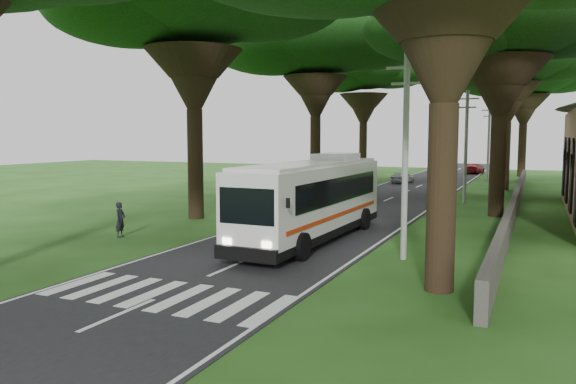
# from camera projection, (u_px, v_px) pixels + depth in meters

# --- Properties ---
(ground) EXTENTS (140.00, 140.00, 0.00)m
(ground) POSITION_uv_depth(u_px,v_px,m) (200.00, 281.00, 18.74)
(ground) COLOR #1E4212
(ground) RESTS_ON ground
(road) EXTENTS (8.00, 120.00, 0.04)m
(road) POSITION_uv_depth(u_px,v_px,m) (385.00, 201.00, 41.48)
(road) COLOR black
(road) RESTS_ON ground
(crosswalk) EXTENTS (8.00, 3.00, 0.01)m
(crosswalk) POSITION_uv_depth(u_px,v_px,m) (164.00, 296.00, 16.92)
(crosswalk) COLOR silver
(crosswalk) RESTS_ON ground
(property_wall) EXTENTS (0.35, 50.00, 1.20)m
(property_wall) POSITION_uv_depth(u_px,v_px,m) (516.00, 200.00, 36.87)
(property_wall) COLOR #383533
(property_wall) RESTS_ON ground
(pole_near) EXTENTS (1.60, 0.24, 8.00)m
(pole_near) POSITION_uv_depth(u_px,v_px,m) (405.00, 152.00, 21.56)
(pole_near) COLOR gray
(pole_near) RESTS_ON ground
(pole_mid) EXTENTS (1.60, 0.24, 8.00)m
(pole_mid) POSITION_uv_depth(u_px,v_px,m) (466.00, 145.00, 39.74)
(pole_mid) COLOR gray
(pole_mid) RESTS_ON ground
(pole_far) EXTENTS (1.60, 0.24, 8.00)m
(pole_far) POSITION_uv_depth(u_px,v_px,m) (489.00, 142.00, 57.93)
(pole_far) COLOR gray
(pole_far) RESTS_ON ground
(tree_l_midb) EXTENTS (15.57, 15.57, 16.67)m
(tree_l_midb) POSITION_uv_depth(u_px,v_px,m) (316.00, 36.00, 47.72)
(tree_l_midb) COLOR black
(tree_l_midb) RESTS_ON ground
(tree_l_far) EXTENTS (12.74, 12.74, 15.50)m
(tree_l_far) POSITION_uv_depth(u_px,v_px,m) (364.00, 68.00, 64.56)
(tree_l_far) COLOR black
(tree_l_far) RESTS_ON ground
(tree_r_mida) EXTENTS (14.06, 14.06, 15.12)m
(tree_r_mida) POSITION_uv_depth(u_px,v_px,m) (503.00, 11.00, 32.49)
(tree_r_mida) COLOR black
(tree_r_mida) RESTS_ON ground
(tree_r_midb) EXTENTS (14.20, 14.20, 15.36)m
(tree_r_midb) POSITION_uv_depth(u_px,v_px,m) (509.00, 51.00, 49.04)
(tree_r_midb) COLOR black
(tree_r_midb) RESTS_ON ground
(tree_r_far) EXTENTS (14.82, 14.82, 15.75)m
(tree_r_far) POSITION_uv_depth(u_px,v_px,m) (525.00, 69.00, 64.98)
(tree_r_far) COLOR black
(tree_r_far) RESTS_ON ground
(coach_bus) EXTENTS (3.10, 12.34, 3.62)m
(coach_bus) POSITION_uv_depth(u_px,v_px,m) (313.00, 198.00, 25.72)
(coach_bus) COLOR silver
(coach_bus) RESTS_ON ground
(distant_car_a) EXTENTS (2.00, 3.74, 1.21)m
(distant_car_a) POSITION_uv_depth(u_px,v_px,m) (402.00, 177.00, 56.81)
(distant_car_a) COLOR #B8B9BD
(distant_car_a) RESTS_ON road
(distant_car_b) EXTENTS (1.87, 4.32, 1.38)m
(distant_car_b) POSITION_uv_depth(u_px,v_px,m) (442.00, 168.00, 71.23)
(distant_car_b) COLOR #222350
(distant_car_b) RESTS_ON road
(distant_car_c) EXTENTS (2.18, 4.59, 1.29)m
(distant_car_c) POSITION_uv_depth(u_px,v_px,m) (475.00, 168.00, 70.82)
(distant_car_c) COLOR maroon
(distant_car_c) RESTS_ON road
(pedestrian) EXTENTS (0.50, 0.67, 1.68)m
(pedestrian) POSITION_uv_depth(u_px,v_px,m) (120.00, 220.00, 26.66)
(pedestrian) COLOR black
(pedestrian) RESTS_ON ground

